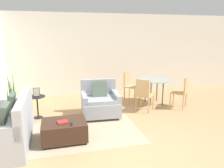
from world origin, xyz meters
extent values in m
plane|color=tan|center=(0.00, 0.00, 0.00)|extent=(20.00, 20.00, 0.00)
cube|color=white|center=(0.00, 3.95, 1.38)|extent=(12.00, 0.06, 2.75)
cube|color=tan|center=(-0.79, 0.86, 0.00)|extent=(2.26, 1.67, 0.00)
cube|color=brown|center=(-0.79, 0.21, 0.00)|extent=(2.22, 0.06, 0.00)
cube|color=brown|center=(-0.79, 0.40, 0.00)|extent=(2.22, 0.06, 0.00)
cube|color=brown|center=(-0.79, 0.58, 0.00)|extent=(2.22, 0.06, 0.00)
cube|color=brown|center=(-0.79, 0.77, 0.00)|extent=(2.22, 0.06, 0.00)
cube|color=brown|center=(-0.79, 0.95, 0.00)|extent=(2.22, 0.06, 0.00)
cube|color=brown|center=(-0.79, 1.14, 0.00)|extent=(2.22, 0.06, 0.00)
cube|color=brown|center=(-0.79, 1.32, 0.00)|extent=(2.22, 0.06, 0.00)
cube|color=brown|center=(-0.79, 1.51, 0.00)|extent=(2.22, 0.06, 0.00)
cube|color=#999EA8|center=(-2.38, 0.70, 0.21)|extent=(0.92, 1.70, 0.42)
cube|color=#999EA8|center=(-1.99, 0.70, 0.68)|extent=(0.14, 1.70, 0.52)
cube|color=#999EA8|center=(-2.38, 1.49, 0.55)|extent=(0.84, 0.12, 0.26)
cube|color=#4C5B4C|center=(-2.29, 1.08, 0.70)|extent=(0.19, 0.40, 0.41)
cube|color=#4C5B4C|center=(-2.29, 0.40, 0.70)|extent=(0.19, 0.40, 0.41)
cube|color=#999EA8|center=(-0.31, 1.72, 0.23)|extent=(0.99, 0.94, 0.34)
cube|color=#999EA8|center=(-0.31, 1.69, 0.45)|extent=(0.74, 0.81, 0.10)
cube|color=#999EA8|center=(-0.29, 2.10, 0.65)|extent=(0.94, 0.18, 0.49)
cube|color=#999EA8|center=(-0.72, 1.75, 0.50)|extent=(0.17, 0.82, 0.20)
cube|color=#999EA8|center=(0.10, 1.70, 0.50)|extent=(0.17, 0.82, 0.20)
cylinder|color=brown|center=(-0.72, 1.39, 0.03)|extent=(0.05, 0.05, 0.06)
cylinder|color=brown|center=(0.05, 1.34, 0.03)|extent=(0.05, 0.05, 0.06)
cylinder|color=brown|center=(-0.67, 2.11, 0.03)|extent=(0.05, 0.05, 0.06)
cylinder|color=brown|center=(0.10, 2.06, 0.03)|extent=(0.05, 0.05, 0.06)
cube|color=#4C5B4C|center=(-0.30, 1.83, 0.67)|extent=(0.39, 0.23, 0.39)
cube|color=#382319|center=(-1.28, 0.60, 0.22)|extent=(0.86, 0.66, 0.36)
cylinder|color=black|center=(-1.66, 0.32, 0.02)|extent=(0.04, 0.04, 0.04)
cylinder|color=black|center=(-0.90, 0.32, 0.02)|extent=(0.04, 0.04, 0.04)
cylinder|color=black|center=(-1.66, 0.88, 0.02)|extent=(0.04, 0.04, 0.04)
cylinder|color=black|center=(-0.90, 0.88, 0.02)|extent=(0.04, 0.04, 0.04)
cube|color=#B72D28|center=(-1.30, 0.55, 0.41)|extent=(0.22, 0.19, 0.03)
cube|color=black|center=(-1.15, 0.42, 0.40)|extent=(0.04, 0.13, 0.01)
cylinder|color=maroon|center=(-2.44, 2.01, 0.17)|extent=(0.43, 0.43, 0.33)
cylinder|color=black|center=(-2.44, 2.01, 0.32)|extent=(0.40, 0.40, 0.02)
cone|color=#387A42|center=(-2.37, 2.00, 0.81)|extent=(0.05, 0.10, 0.95)
cone|color=#387A42|center=(-2.41, 2.05, 0.68)|extent=(0.12, 0.12, 0.70)
cone|color=#387A42|center=(-2.47, 2.06, 0.74)|extent=(0.10, 0.07, 0.81)
cone|color=#387A42|center=(-2.54, 2.06, 0.67)|extent=(0.08, 0.11, 0.68)
cone|color=#387A42|center=(-2.47, 1.99, 0.76)|extent=(0.11, 0.16, 0.86)
cone|color=#387A42|center=(-2.44, 1.97, 0.80)|extent=(0.17, 0.05, 0.93)
cone|color=#387A42|center=(-2.41, 1.94, 0.66)|extent=(0.07, 0.06, 0.66)
cylinder|color=black|center=(-1.86, 1.97, 0.56)|extent=(0.41, 0.41, 0.02)
cylinder|color=black|center=(-1.86, 1.97, 0.28)|extent=(0.04, 0.04, 0.53)
cylinder|color=black|center=(-1.86, 1.97, 0.01)|extent=(0.22, 0.22, 0.02)
cube|color=black|center=(-1.86, 1.97, 0.67)|extent=(0.16, 0.06, 0.21)
cube|color=#B2A893|center=(-1.86, 1.96, 0.67)|extent=(0.13, 0.04, 0.19)
cube|color=black|center=(-1.86, 2.00, 0.62)|extent=(0.02, 0.04, 0.10)
cylinder|color=#8C9E99|center=(1.48, 2.33, 0.74)|extent=(1.00, 1.00, 0.01)
cylinder|color=#59595B|center=(1.28, 2.14, 0.37)|extent=(0.04, 0.04, 0.73)
cylinder|color=#59595B|center=(1.67, 2.14, 0.37)|extent=(0.04, 0.04, 0.73)
cylinder|color=#59595B|center=(1.28, 2.53, 0.37)|extent=(0.04, 0.04, 0.73)
cylinder|color=#59595B|center=(1.67, 2.53, 0.37)|extent=(0.04, 0.04, 0.73)
cube|color=tan|center=(0.96, 1.81, 0.43)|extent=(0.59, 0.59, 0.03)
cube|color=tan|center=(0.83, 1.68, 0.68)|extent=(0.29, 0.29, 0.45)
cylinder|color=tan|center=(1.21, 1.81, 0.21)|extent=(0.03, 0.03, 0.42)
cylinder|color=tan|center=(0.96, 2.07, 0.21)|extent=(0.03, 0.03, 0.42)
cylinder|color=tan|center=(0.96, 1.56, 0.21)|extent=(0.03, 0.03, 0.42)
cylinder|color=tan|center=(0.70, 1.81, 0.21)|extent=(0.03, 0.03, 0.42)
cube|color=tan|center=(1.99, 1.81, 0.43)|extent=(0.59, 0.59, 0.03)
cube|color=tan|center=(2.13, 1.68, 0.68)|extent=(0.29, 0.29, 0.45)
cylinder|color=tan|center=(1.99, 2.07, 0.21)|extent=(0.03, 0.03, 0.42)
cylinder|color=tan|center=(1.74, 1.81, 0.21)|extent=(0.03, 0.03, 0.42)
cylinder|color=tan|center=(2.25, 1.81, 0.21)|extent=(0.03, 0.03, 0.42)
cylinder|color=tan|center=(1.99, 1.56, 0.21)|extent=(0.03, 0.03, 0.42)
cube|color=tan|center=(0.96, 2.85, 0.43)|extent=(0.59, 0.59, 0.03)
cube|color=tan|center=(0.83, 2.98, 0.68)|extent=(0.29, 0.29, 0.45)
cylinder|color=tan|center=(0.96, 2.59, 0.21)|extent=(0.03, 0.03, 0.42)
cylinder|color=tan|center=(1.21, 2.85, 0.21)|extent=(0.03, 0.03, 0.42)
cylinder|color=tan|center=(0.70, 2.85, 0.21)|extent=(0.03, 0.03, 0.42)
cylinder|color=tan|center=(0.96, 3.10, 0.21)|extent=(0.03, 0.03, 0.42)
camera|label=1|loc=(-1.39, -3.52, 2.08)|focal=35.00mm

